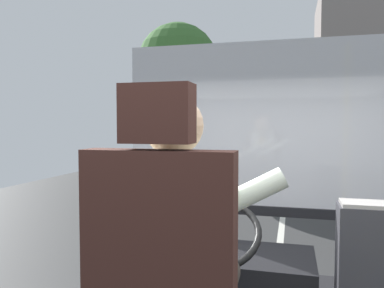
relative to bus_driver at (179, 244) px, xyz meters
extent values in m
cube|color=#333333|center=(0.21, 9.14, -1.67)|extent=(18.00, 44.00, 0.05)
cube|color=silver|center=(0.21, 9.14, -1.64)|extent=(0.12, 39.60, 0.00)
cube|color=#381E19|center=(0.00, -0.22, 0.03)|extent=(0.48, 0.10, 0.66)
cube|color=#381E19|center=(0.00, -0.22, 0.47)|extent=(0.22, 0.10, 0.18)
cylinder|color=#332D28|center=(-0.10, 0.10, -0.21)|extent=(0.17, 0.46, 0.17)
cylinder|color=silver|center=(0.00, -0.06, 0.02)|extent=(0.33, 0.33, 0.64)
cube|color=#B2842D|center=(0.00, 0.11, 0.09)|extent=(0.06, 0.01, 0.40)
sphere|color=tan|center=(0.00, -0.06, 0.43)|extent=(0.21, 0.21, 0.21)
cylinder|color=silver|center=(0.10, 0.20, 0.09)|extent=(0.59, 0.21, 0.35)
cylinder|color=silver|center=(-0.10, 0.20, 0.09)|extent=(0.59, 0.21, 0.35)
cube|color=black|center=(0.00, 1.15, -0.61)|extent=(1.10, 0.56, 0.40)
cylinder|color=black|center=(0.00, 0.76, -0.32)|extent=(0.07, 0.28, 0.38)
torus|color=black|center=(0.00, 0.65, -0.14)|extent=(0.50, 0.44, 0.30)
cylinder|color=black|center=(0.00, 0.65, -0.14)|extent=(0.14, 0.13, 0.10)
cube|color=#333338|center=(0.77, 0.85, -0.40)|extent=(0.27, 0.20, 0.81)
cube|color=#9E9993|center=(0.77, 0.85, 0.02)|extent=(0.24, 0.18, 0.02)
cube|color=silver|center=(0.21, 1.96, 0.44)|extent=(2.50, 0.01, 1.40)
cube|color=black|center=(0.21, 1.96, -0.30)|extent=(2.50, 0.08, 0.08)
cylinder|color=#4C3828|center=(-3.11, 10.18, -0.05)|extent=(0.35, 0.35, 3.18)
sphere|color=#38682D|center=(-3.11, 10.18, 2.35)|extent=(2.51, 2.51, 2.51)
camera|label=1|loc=(0.40, -1.31, 0.43)|focal=35.47mm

